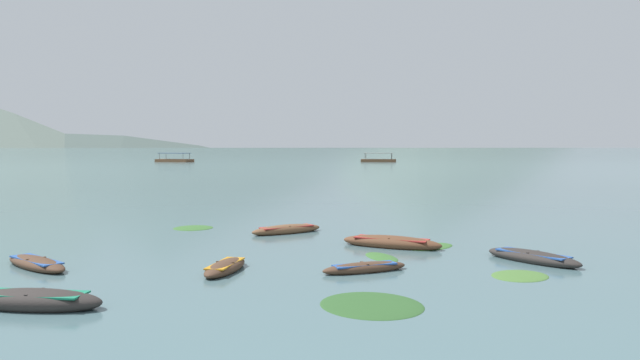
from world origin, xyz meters
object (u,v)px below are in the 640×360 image
Objects in this scene: rowboat_4 at (365,268)px; ferry_0 at (378,160)px; rowboat_5 at (225,267)px; rowboat_6 at (391,243)px; rowboat_0 at (36,263)px; rowboat_3 at (35,300)px; ferry_1 at (174,160)px; rowboat_1 at (533,257)px; rowboat_2 at (287,230)px.

rowboat_4 is 136.59m from ferry_0.
rowboat_4 is 4.86m from rowboat_5.
rowboat_6 is at bearing -93.73° from ferry_0.
rowboat_4 is (11.77, -0.37, -0.02)m from rowboat_0.
rowboat_3 is 0.38× the size of ferry_1.
rowboat_3 reaches higher than rowboat_4.
rowboat_3 is 0.42× the size of ferry_0.
rowboat_6 is at bearing 148.41° from rowboat_1.
rowboat_3 is 0.87× the size of rowboat_6.
ferry_0 is at bearing 1.20° from ferry_1.
rowboat_1 is 1.18× the size of rowboat_5.
rowboat_3 reaches higher than rowboat_0.
rowboat_3 reaches higher than rowboat_1.
rowboat_2 is 1.16× the size of rowboat_4.
rowboat_2 is 127.88m from ferry_0.
rowboat_5 is at bearing -73.97° from ferry_1.
ferry_0 reaches higher than rowboat_3.
rowboat_0 is 13.97m from rowboat_6.
rowboat_0 is 0.39× the size of ferry_0.
rowboat_5 is at bearing -3.80° from rowboat_0.
rowboat_3 is at bearing -136.68° from rowboat_6.
ferry_1 is at bearing 110.63° from rowboat_1.
rowboat_5 is 140.67m from ferry_1.
rowboat_5 is 0.30× the size of ferry_1.
ferry_1 is at bearing 103.33° from rowboat_0.
rowboat_6 is 137.65m from ferry_1.
rowboat_6 reaches higher than rowboat_1.
rowboat_6 is 0.43× the size of ferry_1.
rowboat_3 is at bearing -131.78° from rowboat_5.
rowboat_1 is 0.39× the size of ferry_0.
ferry_0 reaches higher than rowboat_0.
rowboat_3 is 14.47m from rowboat_6.
rowboat_2 is at bearing 111.03° from rowboat_4.
ferry_0 and ferry_1 have the same top height.
rowboat_6 is at bearing 19.58° from rowboat_0.
rowboat_0 is 12.01m from rowboat_2.
rowboat_6 reaches higher than rowboat_5.
rowboat_4 is at bearing 28.11° from rowboat_3.
ferry_0 reaches higher than rowboat_4.
rowboat_2 reaches higher than rowboat_4.
rowboat_5 is (-1.38, -9.14, -0.02)m from rowboat_2.
rowboat_0 is 0.81× the size of rowboat_6.
rowboat_3 is at bearing -151.89° from rowboat_4.
ferry_1 is at bearing 106.03° from rowboat_5.
rowboat_4 is at bearing -163.13° from rowboat_1.
rowboat_0 is 1.16× the size of rowboat_5.
ferry_1 is at bearing 107.70° from rowboat_2.
ferry_1 reaches higher than rowboat_5.
rowboat_3 is 1.25× the size of rowboat_5.
rowboat_6 is at bearing -70.88° from ferry_1.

